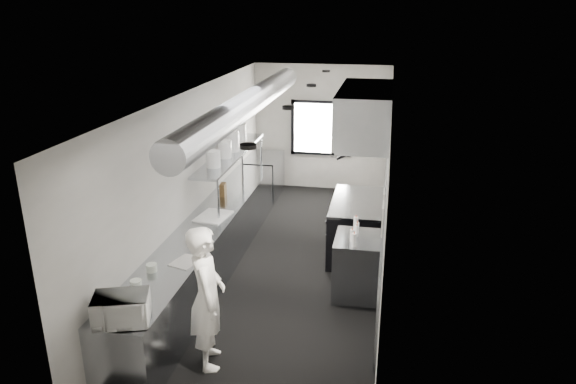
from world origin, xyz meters
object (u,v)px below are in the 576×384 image
at_px(pass_shelf, 231,155).
at_px(squeeze_bottle_a, 354,240).
at_px(far_work_table, 264,176).
at_px(small_plate, 194,241).
at_px(squeeze_bottle_c, 357,231).
at_px(deli_tub_b, 152,268).
at_px(squeeze_bottle_d, 357,228).
at_px(plate_stack_a, 213,159).
at_px(cutting_board, 213,216).
at_px(squeeze_bottle_e, 356,223).
at_px(line_cook, 207,297).
at_px(deli_tub_a, 136,284).
at_px(squeeze_bottle_b, 352,236).
at_px(microwave, 121,309).
at_px(plate_stack_d, 239,134).
at_px(knife_block, 223,190).
at_px(exhaust_hood, 365,114).
at_px(plate_stack_b, 225,149).
at_px(plate_stack_c, 232,141).
at_px(bottle_station, 357,266).
at_px(range, 356,227).
at_px(prep_counter, 209,248).

bearing_deg(pass_shelf, squeeze_bottle_a, -40.99).
xyz_separation_m(far_work_table, small_plate, (0.07, -4.45, 0.46)).
bearing_deg(small_plate, squeeze_bottle_c, 15.21).
xyz_separation_m(small_plate, squeeze_bottle_a, (2.19, 0.26, 0.09)).
height_order(deli_tub_b, squeeze_bottle_d, squeeze_bottle_d).
bearing_deg(squeeze_bottle_c, plate_stack_a, 161.89).
relative_size(cutting_board, squeeze_bottle_e, 2.90).
relative_size(line_cook, deli_tub_a, 12.80).
bearing_deg(pass_shelf, squeeze_bottle_b, -39.13).
xyz_separation_m(pass_shelf, microwave, (0.08, -4.29, -0.48)).
distance_m(line_cook, small_plate, 1.49).
distance_m(pass_shelf, plate_stack_d, 0.62).
bearing_deg(cutting_board, knife_block, 98.26).
xyz_separation_m(exhaust_hood, line_cook, (-1.53, -3.30, -1.52)).
xyz_separation_m(deli_tub_b, squeeze_bottle_b, (2.36, 1.35, 0.04)).
height_order(knife_block, squeeze_bottle_b, knife_block).
bearing_deg(cutting_board, plate_stack_b, 95.19).
height_order(deli_tub_a, plate_stack_b, plate_stack_b).
xyz_separation_m(exhaust_hood, plate_stack_b, (-2.30, -0.02, -0.67)).
height_order(deli_tub_b, plate_stack_c, plate_stack_c).
relative_size(pass_shelf, plate_stack_d, 7.77).
xyz_separation_m(small_plate, squeeze_bottle_d, (2.20, 0.72, 0.07)).
xyz_separation_m(far_work_table, squeeze_bottle_e, (2.24, -3.62, 0.55)).
bearing_deg(small_plate, far_work_table, 90.89).
bearing_deg(exhaust_hood, plate_stack_d, 159.22).
bearing_deg(deli_tub_b, bottle_station, 31.30).
bearing_deg(squeeze_bottle_a, deli_tub_a, -146.29).
bearing_deg(plate_stack_d, knife_block, -93.44).
bearing_deg(squeeze_bottle_e, deli_tub_a, -137.55).
height_order(range, squeeze_bottle_d, squeeze_bottle_d).
relative_size(prep_counter, squeeze_bottle_e, 29.77).
relative_size(microwave, plate_stack_c, 1.41).
relative_size(knife_block, plate_stack_a, 0.81).
bearing_deg(plate_stack_b, small_plate, -86.32).
bearing_deg(range, bottle_station, -85.43).
bearing_deg(bottle_station, plate_stack_d, 135.96).
relative_size(cutting_board, knife_block, 2.74).
distance_m(plate_stack_c, plate_stack_d, 0.46).
distance_m(deli_tub_a, plate_stack_b, 3.37).
relative_size(prep_counter, squeeze_bottle_b, 34.11).
distance_m(bottle_station, deli_tub_a, 3.14).
relative_size(small_plate, knife_block, 0.93).
xyz_separation_m(deli_tub_b, squeeze_bottle_d, (2.41, 1.65, 0.03)).
bearing_deg(pass_shelf, range, -7.67).
bearing_deg(knife_block, squeeze_bottle_d, -31.75).
height_order(squeeze_bottle_d, squeeze_bottle_e, squeeze_bottle_e).
height_order(microwave, deli_tub_a, microwave).
bearing_deg(plate_stack_d, plate_stack_c, -90.98).
bearing_deg(prep_counter, small_plate, -84.76).
bearing_deg(squeeze_bottle_d, deli_tub_b, -145.56).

